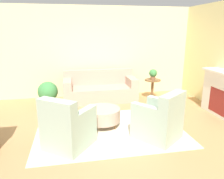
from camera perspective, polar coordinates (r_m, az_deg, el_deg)
ground_plane at (r=4.78m, az=-0.53°, el=-10.54°), size 16.00×16.00×0.00m
wall_back at (r=7.05m, az=-4.64°, el=9.72°), size 9.37×0.12×2.80m
rug at (r=4.77m, az=-0.53°, el=-10.49°), size 3.08×2.15×0.01m
couch at (r=6.65m, az=-3.17°, el=-0.03°), size 2.16×0.90×0.90m
armchair_left at (r=4.05m, az=-11.59°, el=-9.87°), size 1.04×1.05×0.97m
armchair_right at (r=4.37m, az=12.33°, el=-7.97°), size 1.04×1.05×0.97m
ottoman_table at (r=4.87m, az=-2.49°, el=-6.56°), size 0.78×0.78×0.40m
side_table at (r=6.79m, az=10.51°, el=0.88°), size 0.48×0.48×0.62m
potted_plant_on_side_table at (r=6.71m, az=10.67°, el=4.07°), size 0.24×0.24×0.32m
potted_plant_floor at (r=6.42m, az=-16.40°, el=-0.75°), size 0.56×0.56×0.68m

